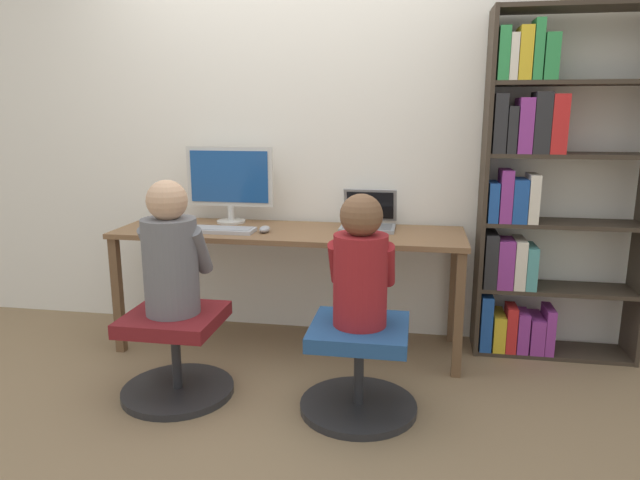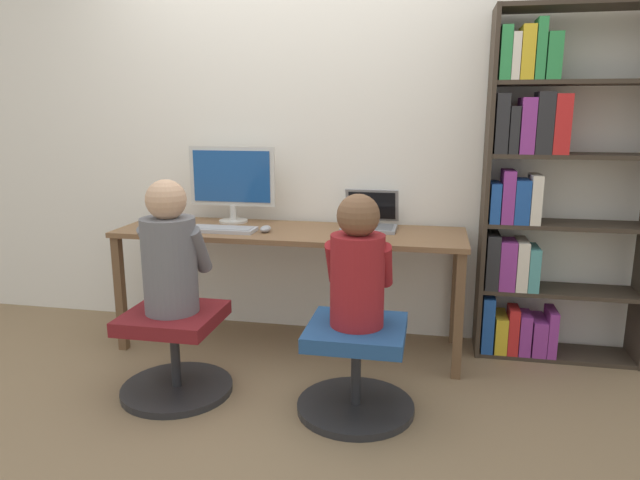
{
  "view_description": "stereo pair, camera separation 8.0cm",
  "coord_description": "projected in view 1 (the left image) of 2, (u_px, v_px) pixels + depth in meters",
  "views": [
    {
      "loc": [
        0.75,
        -2.94,
        1.42
      ],
      "look_at": [
        0.22,
        0.09,
        0.73
      ],
      "focal_mm": 32.0,
      "sensor_mm": 36.0,
      "label": 1
    },
    {
      "loc": [
        0.83,
        -2.92,
        1.42
      ],
      "look_at": [
        0.22,
        0.09,
        0.73
      ],
      "focal_mm": 32.0,
      "sensor_mm": 36.0,
      "label": 2
    }
  ],
  "objects": [
    {
      "name": "computer_mouse_by_keyboard",
      "position": [
        265.0,
        229.0,
        3.31
      ],
      "size": [
        0.06,
        0.1,
        0.04
      ],
      "color": "#99999E",
      "rests_on": "desk"
    },
    {
      "name": "office_chair_right",
      "position": [
        359.0,
        366.0,
        2.73
      ],
      "size": [
        0.57,
        0.57,
        0.44
      ],
      "color": "#262628",
      "rests_on": "ground_plane"
    },
    {
      "name": "keyboard",
      "position": [
        221.0,
        230.0,
        3.33
      ],
      "size": [
        0.39,
        0.16,
        0.03
      ],
      "color": "#B2B2B7",
      "rests_on": "desk"
    },
    {
      "name": "person_at_laptop",
      "position": [
        361.0,
        266.0,
        2.62
      ],
      "size": [
        0.31,
        0.28,
        0.62
      ],
      "color": "maroon",
      "rests_on": "office_chair_right"
    },
    {
      "name": "desktop_monitor",
      "position": [
        230.0,
        182.0,
        3.55
      ],
      "size": [
        0.55,
        0.18,
        0.48
      ],
      "color": "beige",
      "rests_on": "desk"
    },
    {
      "name": "person_at_monitor",
      "position": [
        171.0,
        254.0,
        2.78
      ],
      "size": [
        0.33,
        0.3,
        0.66
      ],
      "color": "slate",
      "rests_on": "office_chair_left"
    },
    {
      "name": "ground_plane",
      "position": [
        279.0,
        366.0,
        3.26
      ],
      "size": [
        14.0,
        14.0,
        0.0
      ],
      "primitive_type": "plane",
      "color": "#846B4C"
    },
    {
      "name": "office_chair_left",
      "position": [
        176.0,
        352.0,
        2.89
      ],
      "size": [
        0.57,
        0.57,
        0.44
      ],
      "color": "#262628",
      "rests_on": "ground_plane"
    },
    {
      "name": "desk",
      "position": [
        289.0,
        242.0,
        3.4
      ],
      "size": [
        2.06,
        0.58,
        0.73
      ],
      "color": "brown",
      "rests_on": "ground_plane"
    },
    {
      "name": "laptop",
      "position": [
        369.0,
        220.0,
        3.44
      ],
      "size": [
        0.32,
        0.34,
        0.23
      ],
      "color": "gray",
      "rests_on": "desk"
    },
    {
      "name": "bookshelf",
      "position": [
        537.0,
        196.0,
        3.24
      ],
      "size": [
        0.91,
        0.28,
        1.97
      ],
      "color": "#382D23",
      "rests_on": "ground_plane"
    },
    {
      "name": "wall_back",
      "position": [
        300.0,
        131.0,
        3.6
      ],
      "size": [
        10.0,
        0.05,
        2.6
      ],
      "color": "white",
      "rests_on": "ground_plane"
    }
  ]
}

